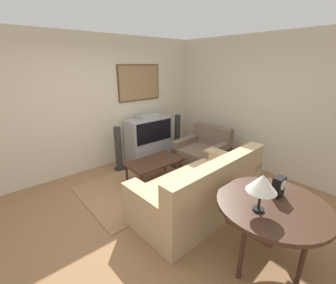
# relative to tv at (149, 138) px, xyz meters

# --- Properties ---
(ground_plane) EXTENTS (12.00, 12.00, 0.00)m
(ground_plane) POSITION_rel_tv_xyz_m (-1.15, -1.77, -0.50)
(ground_plane) COLOR #8E6642
(wall_back) EXTENTS (12.00, 0.10, 2.70)m
(wall_back) POSITION_rel_tv_xyz_m (-1.13, 0.36, 0.86)
(wall_back) COLOR beige
(wall_back) RESTS_ON ground_plane
(wall_right) EXTENTS (0.06, 12.00, 2.70)m
(wall_right) POSITION_rel_tv_xyz_m (1.48, -1.77, 0.85)
(wall_right) COLOR beige
(wall_right) RESTS_ON ground_plane
(area_rug) EXTENTS (2.40, 1.58, 0.01)m
(area_rug) POSITION_rel_tv_xyz_m (-0.72, -0.98, -0.49)
(area_rug) COLOR #99704C
(area_rug) RESTS_ON ground_plane
(tv) EXTENTS (1.05, 0.46, 1.06)m
(tv) POSITION_rel_tv_xyz_m (0.00, 0.00, 0.00)
(tv) COLOR #9E9EA3
(tv) RESTS_ON ground_plane
(couch) EXTENTS (2.07, 1.08, 0.94)m
(couch) POSITION_rel_tv_xyz_m (-0.61, -2.14, -0.18)
(couch) COLOR tan
(couch) RESTS_ON ground_plane
(armchair) EXTENTS (1.02, 1.03, 0.86)m
(armchair) POSITION_rel_tv_xyz_m (0.59, -1.14, -0.21)
(armchair) COLOR brown
(armchair) RESTS_ON ground_plane
(coffee_table) EXTENTS (1.02, 0.58, 0.43)m
(coffee_table) POSITION_rel_tv_xyz_m (-0.60, -0.99, -0.11)
(coffee_table) COLOR #3D2619
(coffee_table) RESTS_ON ground_plane
(console_table) EXTENTS (1.14, 1.14, 0.78)m
(console_table) POSITION_rel_tv_xyz_m (-0.77, -3.26, 0.21)
(console_table) COLOR #3D2619
(console_table) RESTS_ON ground_plane
(table_lamp) EXTENTS (0.29, 0.29, 0.39)m
(table_lamp) POSITION_rel_tv_xyz_m (-1.00, -3.22, 0.57)
(table_lamp) COLOR black
(table_lamp) RESTS_ON console_table
(mantel_clock) EXTENTS (0.14, 0.10, 0.22)m
(mantel_clock) POSITION_rel_tv_xyz_m (-0.60, -3.22, 0.39)
(mantel_clock) COLOR black
(mantel_clock) RESTS_ON console_table
(speaker_tower_left) EXTENTS (0.24, 0.24, 0.93)m
(speaker_tower_left) POSITION_rel_tv_xyz_m (-0.84, -0.07, -0.06)
(speaker_tower_left) COLOR black
(speaker_tower_left) RESTS_ON ground_plane
(speaker_tower_right) EXTENTS (0.24, 0.24, 0.93)m
(speaker_tower_right) POSITION_rel_tv_xyz_m (0.84, -0.07, -0.06)
(speaker_tower_right) COLOR black
(speaker_tower_right) RESTS_ON ground_plane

